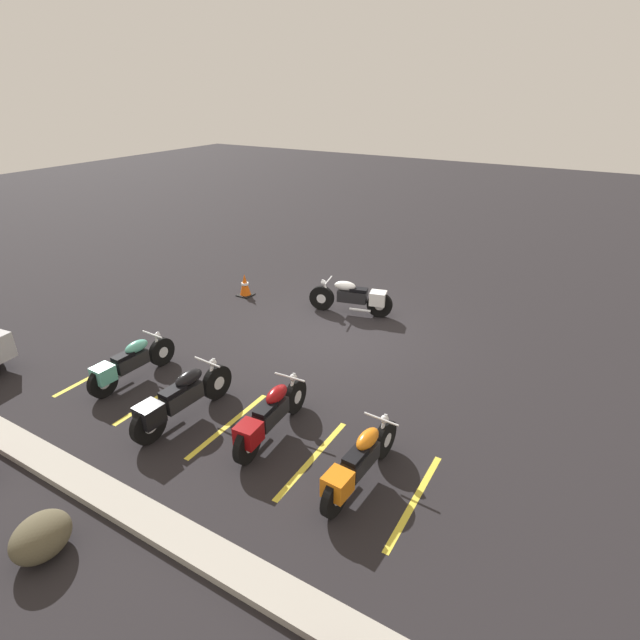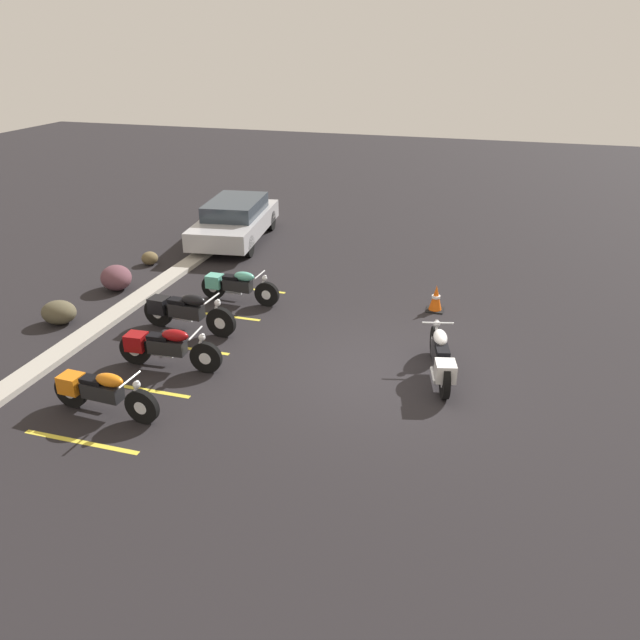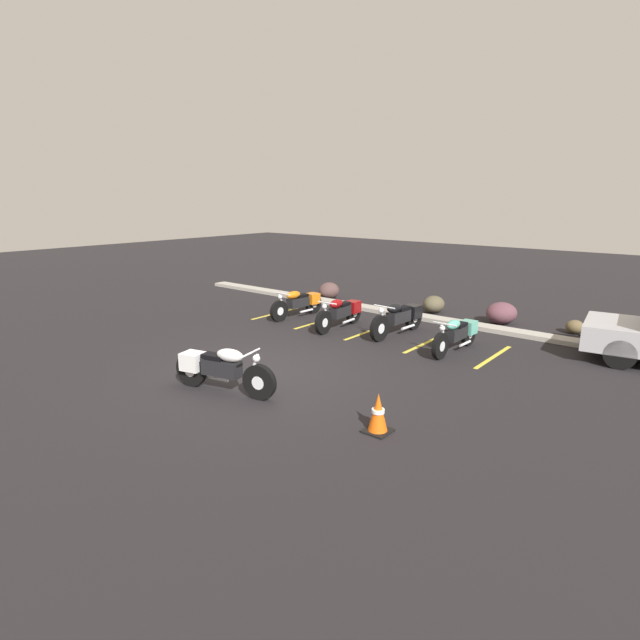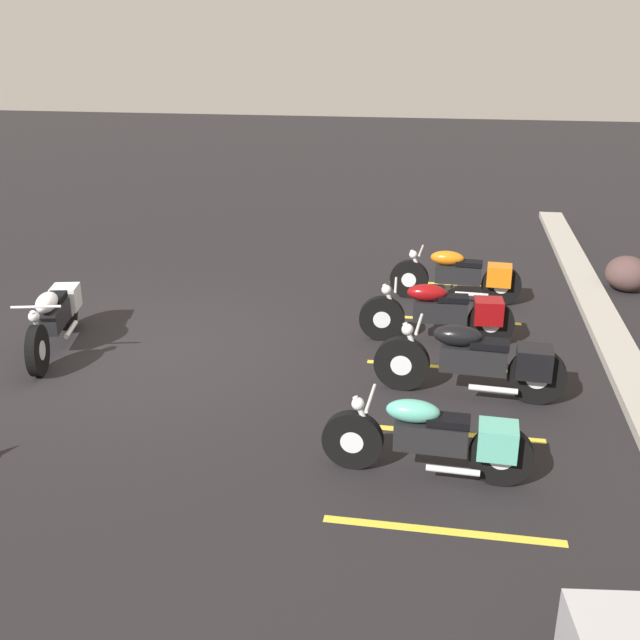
{
  "view_description": "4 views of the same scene",
  "coord_description": "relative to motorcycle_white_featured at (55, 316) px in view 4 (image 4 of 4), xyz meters",
  "views": [
    {
      "loc": [
        -5.13,
        9.42,
        5.43
      ],
      "look_at": [
        -0.45,
        1.52,
        1.05
      ],
      "focal_mm": 28.0,
      "sensor_mm": 36.0,
      "label": 1
    },
    {
      "loc": [
        -10.41,
        -1.92,
        6.0
      ],
      "look_at": [
        0.9,
        1.43,
        0.53
      ],
      "focal_mm": 35.0,
      "sensor_mm": 36.0,
      "label": 2
    },
    {
      "loc": [
        7.12,
        -6.75,
        3.54
      ],
      "look_at": [
        0.2,
        1.69,
        0.84
      ],
      "focal_mm": 28.0,
      "sensor_mm": 36.0,
      "label": 3
    },
    {
      "loc": [
        8.82,
        4.0,
        4.06
      ],
      "look_at": [
        -0.08,
        2.45,
        0.56
      ],
      "focal_mm": 42.0,
      "sensor_mm": 36.0,
      "label": 4
    }
  ],
  "objects": [
    {
      "name": "parked_bike_0",
      "position": [
        -2.84,
        5.45,
        -0.02
      ],
      "size": [
        0.58,
        2.08,
        0.82
      ],
      "rotation": [
        0.0,
        0.0,
        -1.63
      ],
      "color": "black",
      "rests_on": "ground"
    },
    {
      "name": "stall_line_0",
      "position": [
        -3.69,
        5.29,
        -0.46
      ],
      "size": [
        0.1,
        2.1,
        0.0
      ],
      "primitive_type": "cube",
      "color": "gold",
      "rests_on": "ground"
    },
    {
      "name": "parked_bike_2",
      "position": [
        0.54,
        5.63,
        0.01
      ],
      "size": [
        0.63,
        2.24,
        0.88
      ],
      "rotation": [
        0.0,
        0.0,
        -1.63
      ],
      "color": "black",
      "rests_on": "ground"
    },
    {
      "name": "ground",
      "position": [
        -0.11,
        1.17,
        -0.46
      ],
      "size": [
        60.0,
        60.0,
        0.0
      ],
      "primitive_type": "plane",
      "color": "black"
    },
    {
      "name": "motorcycle_white_featured",
      "position": [
        0.0,
        0.0,
        0.0
      ],
      "size": [
        2.15,
        0.83,
        0.86
      ],
      "rotation": [
        0.0,
        0.0,
        0.24
      ],
      "color": "black",
      "rests_on": "ground"
    },
    {
      "name": "stall_line_1",
      "position": [
        -1.96,
        5.29,
        -0.46
      ],
      "size": [
        0.1,
        2.1,
        0.0
      ],
      "primitive_type": "cube",
      "color": "gold",
      "rests_on": "ground"
    },
    {
      "name": "stall_line_2",
      "position": [
        -0.24,
        5.29,
        -0.46
      ],
      "size": [
        0.1,
        2.1,
        0.0
      ],
      "primitive_type": "cube",
      "color": "gold",
      "rests_on": "ground"
    },
    {
      "name": "parked_bike_3",
      "position": [
        2.35,
        5.19,
        -0.03
      ],
      "size": [
        0.57,
        2.03,
        0.8
      ],
      "rotation": [
        0.0,
        0.0,
        -1.61
      ],
      "color": "black",
      "rests_on": "ground"
    },
    {
      "name": "stall_line_4",
      "position": [
        3.21,
        5.29,
        -0.46
      ],
      "size": [
        0.1,
        2.1,
        0.0
      ],
      "primitive_type": "cube",
      "color": "gold",
      "rests_on": "ground"
    },
    {
      "name": "landscape_rock_2",
      "position": [
        -3.84,
        8.16,
        -0.16
      ],
      "size": [
        0.97,
        0.97,
        0.59
      ],
      "primitive_type": "ellipsoid",
      "rotation": [
        0.0,
        0.0,
        2.29
      ],
      "color": "#4F3836",
      "rests_on": "ground"
    },
    {
      "name": "stall_line_3",
      "position": [
        1.48,
        5.29,
        -0.46
      ],
      "size": [
        0.1,
        2.1,
        0.0
      ],
      "primitive_type": "cube",
      "color": "gold",
      "rests_on": "ground"
    },
    {
      "name": "concrete_curb",
      "position": [
        -0.11,
        7.52,
        -0.4
      ],
      "size": [
        18.0,
        0.5,
        0.12
      ],
      "primitive_type": "cube",
      "color": "#A8A399",
      "rests_on": "ground"
    },
    {
      "name": "parked_bike_1",
      "position": [
        -1.07,
        5.2,
        -0.01
      ],
      "size": [
        0.6,
        2.13,
        0.84
      ],
      "rotation": [
        0.0,
        0.0,
        -1.51
      ],
      "color": "black",
      "rests_on": "ground"
    }
  ]
}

